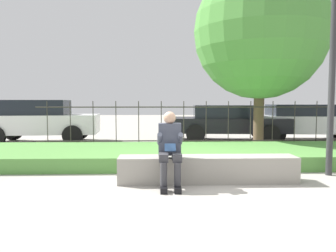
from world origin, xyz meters
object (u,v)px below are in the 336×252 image
at_px(car_parked_left, 40,120).
at_px(car_parked_right, 307,121).
at_px(stone_bench, 207,170).
at_px(street_lamp, 333,51).
at_px(tree_behind_fence, 260,33).
at_px(car_parked_center, 228,121).
at_px(person_seated_reader, 170,146).

bearing_deg(car_parked_left, car_parked_right, -1.84).
height_order(stone_bench, street_lamp, street_lamp).
height_order(car_parked_left, tree_behind_fence, tree_behind_fence).
bearing_deg(car_parked_left, tree_behind_fence, -17.11).
relative_size(car_parked_right, tree_behind_fence, 0.83).
relative_size(car_parked_left, street_lamp, 1.04).
xyz_separation_m(car_parked_left, street_lamp, (7.47, -5.41, 1.61)).
bearing_deg(car_parked_center, tree_behind_fence, -71.08).
distance_m(car_parked_left, street_lamp, 9.36).
distance_m(stone_bench, street_lamp, 3.32).
height_order(stone_bench, car_parked_left, car_parked_left).
height_order(person_seated_reader, car_parked_center, car_parked_center).
xyz_separation_m(stone_bench, street_lamp, (2.45, 0.46, 2.19)).
xyz_separation_m(stone_bench, car_parked_right, (4.71, 6.29, 0.51)).
xyz_separation_m(stone_bench, car_parked_center, (1.71, 6.20, 0.50)).
relative_size(stone_bench, car_parked_left, 0.78).
height_order(person_seated_reader, car_parked_right, car_parked_right).
relative_size(person_seated_reader, car_parked_center, 0.30).
bearing_deg(car_parked_center, car_parked_left, -173.02).
bearing_deg(tree_behind_fence, car_parked_center, 104.69).
relative_size(person_seated_reader, car_parked_right, 0.27).
xyz_separation_m(person_seated_reader, car_parked_left, (-4.34, 6.16, 0.10)).
distance_m(person_seated_reader, street_lamp, 3.64).
bearing_deg(car_parked_right, tree_behind_fence, -136.30).
bearing_deg(street_lamp, tree_behind_fence, 93.31).
xyz_separation_m(person_seated_reader, street_lamp, (3.13, 0.75, 1.71)).
xyz_separation_m(car_parked_right, car_parked_center, (-3.00, -0.10, -0.00)).
relative_size(car_parked_right, street_lamp, 1.18).
relative_size(street_lamp, tree_behind_fence, 0.70).
bearing_deg(stone_bench, street_lamp, 10.67).
xyz_separation_m(car_parked_right, car_parked_left, (-9.73, -0.42, 0.07)).
relative_size(stone_bench, car_parked_center, 0.75).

